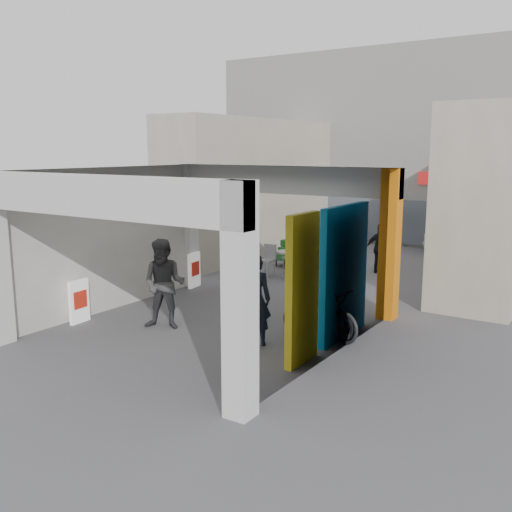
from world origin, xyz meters
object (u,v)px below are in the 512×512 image
Objects in this scene: man_with_dog at (254,300)px; bicycle_rear at (317,316)px; man_back_turned at (164,284)px; man_elderly at (316,284)px; bicycle_front at (321,312)px; white_van at (477,241)px; border_collie at (256,311)px; man_crates at (381,249)px; cafe_set at (290,264)px; produce_stand at (295,257)px.

man_with_dog is 1.46m from bicycle_rear.
man_back_turned is 3.50m from man_elderly.
bicycle_front is at bearing -159.43° from man_with_dog.
white_van reaches higher than bicycle_rear.
border_collie is 1.54m from man_elderly.
man_crates is at bearing 8.25° from bicycle_rear.
man_with_dog is 1.13× the size of man_elderly.
white_van reaches higher than cafe_set.
bicycle_front reaches higher than border_collie.
man_with_dog is at bearing -170.23° from white_van.
man_crates reaches higher than bicycle_front.
man_elderly is 0.44× the size of white_van.
cafe_set is 4.65m from man_elderly.
man_with_dog is at bearing -19.68° from man_back_turned.
produce_stand is 0.79× the size of man_elderly.
border_collie is 11.04m from white_van.
border_collie is at bearing 101.95° from bicycle_front.
bicycle_rear is (0.00, -0.18, -0.05)m from bicycle_front.
produce_stand is 6.34m from border_collie.
man_elderly is (0.17, 2.35, -0.11)m from man_with_dog.
bicycle_front is at bearing 0.52° from man_back_turned.
man_back_turned is 1.25× the size of man_crates.
white_van is at bearing -6.25° from bicycle_rear.
man_elderly reaches higher than white_van.
produce_stand is at bearing 114.24° from cafe_set.
man_with_dog is at bearing 160.79° from bicycle_front.
man_with_dog is (3.19, -7.26, 0.60)m from produce_stand.
man_crates is at bearing 26.83° from bicycle_front.
white_van is (3.88, 12.27, -0.35)m from man_back_turned.
cafe_set is 1.02× the size of bicycle_rear.
man_with_dog reaches higher than bicycle_rear.
produce_stand is (-0.56, 1.24, -0.01)m from cafe_set.
white_van is (0.73, 10.87, 0.12)m from bicycle_front.
man_crates is (0.43, 6.56, 0.55)m from border_collie.
man_with_dog is 1.18× the size of man_crates.
man_back_turned is at bearing -154.11° from man_elderly.
cafe_set is 0.43× the size of white_van.
man_elderly reaches higher than border_collie.
man_elderly is (1.02, 0.98, 0.59)m from border_collie.
border_collie is 0.31× the size of bicycle_front.
produce_stand is at bearing 73.61° from man_back_turned.
bicycle_front is at bearing -77.12° from man_elderly.
produce_stand is at bearing -4.42° from man_crates.
white_van reaches higher than produce_stand.
white_van is at bearing 32.98° from produce_stand.
man_elderly is 1.34m from bicycle_front.
border_collie is (2.34, -5.89, -0.10)m from produce_stand.
bicycle_rear is (3.15, 1.22, -0.51)m from man_back_turned.
bicycle_front is at bearing -166.52° from white_van.
bicycle_front reaches higher than bicycle_rear.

